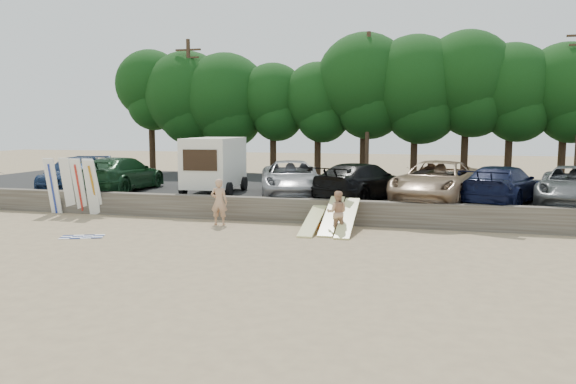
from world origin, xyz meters
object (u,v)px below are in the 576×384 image
car_6 (574,186)px  cooler (310,224)px  box_trailer (214,162)px  car_4 (437,181)px  car_2 (291,178)px  beachgoer_a (219,202)px  car_3 (362,181)px  car_5 (502,185)px  beachgoer_b (337,213)px  car_0 (75,173)px  car_1 (121,174)px

car_6 → cooler: size_ratio=15.44×
box_trailer → car_4: box_trailer is taller
car_2 → cooler: 4.88m
cooler → beachgoer_a: bearing=171.9°
car_3 → car_5: size_ratio=1.01×
beachgoer_b → car_0: bearing=-26.8°
car_1 → car_5: bearing=177.5°
car_2 → beachgoer_b: 6.04m
car_2 → car_3: 3.40m
car_2 → cooler: (1.86, -4.30, -1.36)m
car_3 → beachgoer_b: (-0.29, -4.78, -0.71)m
beachgoer_b → cooler: size_ratio=4.24×
box_trailer → car_5: 13.19m
car_0 → car_6: bearing=-14.3°
car_1 → beachgoer_a: size_ratio=3.16×
car_3 → beachgoer_b: size_ratio=3.51×
car_5 → car_1: bearing=20.8°
car_3 → beachgoer_a: (-5.23, -4.09, -0.58)m
car_3 → car_5: (5.92, 0.01, -0.01)m
car_0 → car_1: (2.76, -0.10, 0.04)m
car_4 → beachgoer_b: car_4 is taller
car_4 → car_5: size_ratio=1.14×
car_4 → car_0: bearing=-165.9°
car_0 → box_trailer: bearing=-12.5°
car_4 → beachgoer_a: size_ratio=3.38×
car_0 → beachgoer_b: 15.51m
car_3 → car_6: (8.70, 0.07, -0.00)m
car_5 → cooler: (-7.44, -3.94, -1.35)m
car_0 → car_1: 2.76m
car_4 → beachgoer_b: bearing=-111.5°
box_trailer → car_1: box_trailer is taller
car_1 → car_4: (15.43, -0.07, 0.02)m
box_trailer → car_4: (10.49, -0.35, -0.63)m
beachgoer_a → cooler: (3.71, 0.15, -0.78)m
car_3 → car_5: bearing=-156.3°
car_3 → car_4: 3.25m
car_1 → car_2: 8.81m
car_5 → beachgoer_a: (-11.15, -4.09, -0.57)m
car_1 → beachgoer_b: size_ratio=3.68×
beachgoer_a → beachgoer_b: (4.93, -0.70, -0.13)m
car_4 → car_6: car_4 is taller
car_1 → beachgoer_b: car_1 is taller
car_2 → car_5: size_ratio=1.06×
car_1 → car_6: car_1 is taller
car_6 → car_0: bearing=-166.6°
cooler → car_0: bearing=152.2°
car_2 → car_1: bearing=164.4°
car_2 → car_6: car_2 is taller
car_1 → car_3: bearing=177.3°
car_0 → beachgoer_a: size_ratio=3.01×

